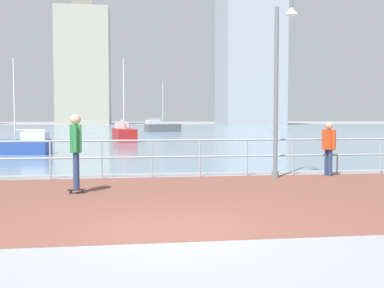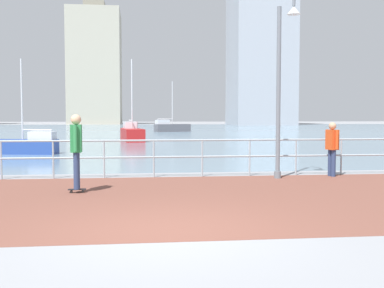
# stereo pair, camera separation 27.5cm
# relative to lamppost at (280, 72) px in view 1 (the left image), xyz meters

# --- Properties ---
(ground) EXTENTS (220.00, 220.00, 0.00)m
(ground) POSITION_rel_lamppost_xyz_m (-3.54, 34.44, -2.97)
(ground) COLOR gray
(brick_paving) EXTENTS (28.00, 6.94, 0.01)m
(brick_paving) POSITION_rel_lamppost_xyz_m (-3.54, -2.73, -2.97)
(brick_paving) COLOR brown
(brick_paving) RESTS_ON ground
(harbor_water) EXTENTS (180.00, 88.00, 0.00)m
(harbor_water) POSITION_rel_lamppost_xyz_m (-3.54, 45.74, -2.97)
(harbor_water) COLOR #6B899E
(harbor_water) RESTS_ON ground
(waterfront_railing) EXTENTS (25.25, 0.06, 1.09)m
(waterfront_railing) POSITION_rel_lamppost_xyz_m (-3.54, 0.74, -2.22)
(waterfront_railing) COLOR #9EADB7
(waterfront_railing) RESTS_ON ground
(lamppost) EXTENTS (0.53, 0.76, 5.37)m
(lamppost) POSITION_rel_lamppost_xyz_m (0.00, 0.00, 0.00)
(lamppost) COLOR slate
(lamppost) RESTS_ON ground
(skateboarder) EXTENTS (0.40, 0.55, 1.79)m
(skateboarder) POSITION_rel_lamppost_xyz_m (-5.36, -1.77, -1.89)
(skateboarder) COLOR black
(skateboarder) RESTS_ON ground
(bystander) EXTENTS (0.30, 0.56, 1.57)m
(bystander) POSITION_rel_lamppost_xyz_m (1.62, 0.39, -2.05)
(bystander) COLOR navy
(bystander) RESTS_ON ground
(sailboat_teal) EXTENTS (3.26, 1.51, 4.40)m
(sailboat_teal) POSITION_rel_lamppost_xyz_m (-9.24, 9.79, -2.55)
(sailboat_teal) COLOR #284799
(sailboat_teal) RESTS_ON ground
(sailboat_gray) EXTENTS (1.82, 4.23, 5.75)m
(sailboat_gray) POSITION_rel_lamppost_xyz_m (-4.48, 20.75, -2.42)
(sailboat_gray) COLOR #B21E1E
(sailboat_gray) RESTS_ON ground
(sailboat_red) EXTENTS (4.26, 2.54, 5.72)m
(sailboat_red) POSITION_rel_lamppost_xyz_m (-0.37, 40.37, -2.42)
(sailboat_red) COLOR #595960
(sailboat_red) RESTS_ON ground
(tower_slate) EXTENTS (11.62, 12.83, 27.73)m
(tower_slate) POSITION_rel_lamppost_xyz_m (-14.02, 96.89, 10.07)
(tower_slate) COLOR #B2AD99
(tower_slate) RESTS_ON ground
(tower_brick) EXTENTS (11.92, 13.30, 34.48)m
(tower_brick) POSITION_rel_lamppost_xyz_m (20.70, 81.29, 13.44)
(tower_brick) COLOR #A3A8B2
(tower_brick) RESTS_ON ground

